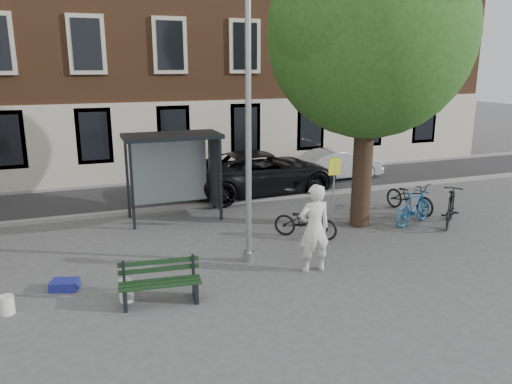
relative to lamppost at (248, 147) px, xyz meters
The scene contains 21 objects.
ground 2.78m from the lamppost, ahead, with size 90.00×90.00×0.00m, color #4C4C4F.
road 7.53m from the lamppost, 90.00° to the left, with size 40.00×4.00×0.01m, color #28282B.
curb_near 5.69m from the lamppost, 90.00° to the left, with size 40.00×0.25×0.12m, color gray.
curb_far 9.40m from the lamppost, 90.00° to the left, with size 40.00×0.25×0.12m, color gray.
building_row 13.67m from the lamppost, 90.00° to the left, with size 30.00×8.00×14.00m, color brown.
lamppost is the anchor object (origin of this frame).
tree_right 5.10m from the lamppost, 19.03° to the left, with size 5.76×5.60×8.20m.
bus_shelter 4.24m from the lamppost, 98.43° to the left, with size 2.85×1.45×2.62m.
painter 2.37m from the lamppost, 41.24° to the right, with size 0.75×0.49×2.05m, color white.
bench 3.65m from the lamppost, 149.31° to the right, with size 1.65×0.69×0.83m.
bike_a 3.23m from the lamppost, 27.34° to the left, with size 0.62×1.77×0.93m, color black.
bike_b 6.07m from the lamppost, 10.45° to the left, with size 0.48×1.71×1.03m, color #19528A.
bike_c 6.93m from the lamppost, 18.71° to the left, with size 0.66×1.90×1.00m, color black.
bike_d 6.90m from the lamppost, ahead, with size 0.52×1.86×1.12m, color black.
car_dark 6.85m from the lamppost, 66.35° to the left, with size 2.61×5.67×1.58m, color black.
car_silver 9.77m from the lamppost, 48.06° to the left, with size 1.32×3.78×1.25m, color #B7BAC0.
blue_crate 4.97m from the lamppost, behind, with size 0.55×0.40×0.20m, color navy.
bucket_a 4.08m from the lamppost, 163.06° to the right, with size 0.28×0.28×0.36m, color silver.
bucket_b 4.13m from the lamppost, 159.56° to the right, with size 0.28×0.28×0.36m, color white.
bucket_c 5.89m from the lamppost, behind, with size 0.28×0.28×0.36m, color white.
notice_sign 3.50m from the lamppost, 24.01° to the left, with size 0.36×0.04×2.10m.
Camera 1 is at (-3.73, -10.64, 4.64)m, focal length 35.00 mm.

